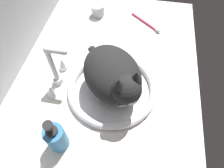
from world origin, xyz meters
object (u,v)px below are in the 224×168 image
at_px(faucet, 56,71).
at_px(metal_jar, 98,10).
at_px(soap_pump_bottle, 56,138).
at_px(cat, 114,76).
at_px(sink_basin, 112,88).
at_px(toothbrush, 146,23).

xyz_separation_m(faucet, metal_jar, (0.46, -0.06, -0.04)).
bearing_deg(soap_pump_bottle, cat, -32.21).
height_order(cat, metal_jar, cat).
bearing_deg(sink_basin, toothbrush, -13.40).
distance_m(faucet, cat, 0.23).
xyz_separation_m(cat, soap_pump_bottle, (-0.23, 0.15, -0.05)).
bearing_deg(soap_pump_bottle, sink_basin, -29.08).
bearing_deg(toothbrush, metal_jar, 83.55).
height_order(sink_basin, metal_jar, metal_jar).
distance_m(faucet, toothbrush, 0.54).
xyz_separation_m(metal_jar, toothbrush, (-0.03, -0.26, -0.02)).
bearing_deg(faucet, soap_pump_bottle, -161.28).
bearing_deg(faucet, metal_jar, -7.63).
relative_size(metal_jar, toothbrush, 0.44).
relative_size(soap_pump_bottle, toothbrush, 1.03).
height_order(soap_pump_bottle, toothbrush, soap_pump_bottle).
bearing_deg(sink_basin, faucet, 90.00).
bearing_deg(soap_pump_bottle, metal_jar, 1.76).
xyz_separation_m(sink_basin, soap_pump_bottle, (-0.24, 0.14, 0.05)).
xyz_separation_m(cat, metal_jar, (0.47, 0.17, -0.08)).
distance_m(sink_basin, faucet, 0.23).
height_order(faucet, toothbrush, faucet).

